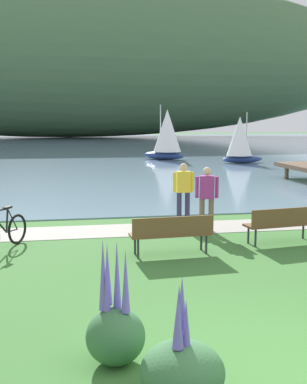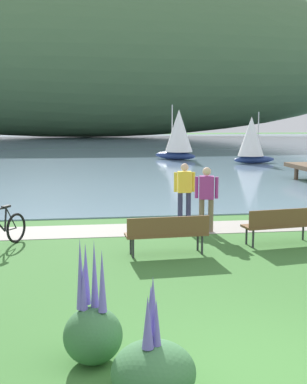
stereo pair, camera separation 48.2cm
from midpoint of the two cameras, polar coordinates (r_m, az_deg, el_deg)
The scene contains 13 objects.
ground_plane at distance 6.14m, azimuth 13.64°, elevation -20.22°, with size 200.00×200.00×0.00m, color #3D7533.
bay_water at distance 54.31m, azimuth -7.53°, elevation 5.41°, with size 180.00×80.00×0.04m, color #7A99B2.
distant_hillside at distance 81.94m, azimuth -10.42°, elevation 15.50°, with size 109.30×28.00×25.99m, color #4C7047.
shoreline_path at distance 13.10m, azimuth 0.20°, elevation -4.35°, with size 60.00×1.50×0.01m, color #A39E93.
park_bench_near_camera at distance 10.51m, azimuth 0.85°, elevation -4.70°, with size 1.83×0.59×0.88m.
park_bench_further_along at distance 11.83m, azimuth 13.85°, elevation -3.45°, with size 1.85×0.73×0.88m.
bicycle_leaning_near_bench at distance 11.55m, azimuth -18.40°, elevation -4.56°, with size 0.88×1.59×1.01m.
person_at_shoreline at distance 13.73m, azimuth 2.55°, elevation 0.37°, with size 0.61×0.23×1.71m.
person_on_the_grass at distance 12.68m, azimuth 5.23°, elevation -0.35°, with size 0.60×0.30×1.71m.
echium_bush_closest_to_camera at distance 5.39m, azimuth 0.69°, elevation -19.95°, with size 0.90×0.90×1.33m.
echium_bush_beside_closest at distance 6.08m, azimuth -6.90°, elevation -15.88°, with size 0.72×0.72×1.54m.
sailboat_nearest_to_shore at distance 35.02m, azimuth 1.18°, elevation 6.86°, with size 3.20×3.10×3.95m.
sailboat_mid_bay at distance 32.74m, azimuth 9.76°, elevation 6.16°, with size 2.95×1.88×3.38m.
Camera 1 is at (-2.47, -4.88, 2.93)m, focal length 45.21 mm.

